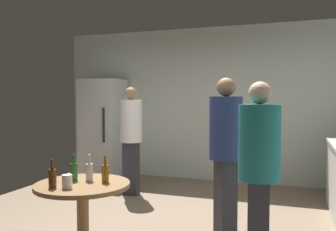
# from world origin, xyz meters

# --- Properties ---
(wall_back) EXTENTS (5.32, 0.06, 2.70)m
(wall_back) POSITION_xyz_m (0.00, 2.63, 1.35)
(wall_back) COLOR beige
(wall_back) RESTS_ON ground_plane
(refrigerator) EXTENTS (0.70, 0.68, 1.80)m
(refrigerator) POSITION_xyz_m (-1.79, 2.20, 0.90)
(refrigerator) COLOR silver
(refrigerator) RESTS_ON ground_plane
(foreground_table) EXTENTS (0.80, 0.80, 0.73)m
(foreground_table) POSITION_xyz_m (-0.15, -1.02, 0.63)
(foreground_table) COLOR olive
(foreground_table) RESTS_ON ground_plane
(beer_bottle_amber) EXTENTS (0.06, 0.06, 0.23)m
(beer_bottle_amber) POSITION_xyz_m (0.03, -0.94, 0.82)
(beer_bottle_amber) COLOR #8C5919
(beer_bottle_amber) RESTS_ON foreground_table
(beer_bottle_brown) EXTENTS (0.06, 0.06, 0.23)m
(beer_bottle_brown) POSITION_xyz_m (-0.28, -1.24, 0.82)
(beer_bottle_brown) COLOR #593314
(beer_bottle_brown) RESTS_ON foreground_table
(beer_bottle_green) EXTENTS (0.06, 0.06, 0.23)m
(beer_bottle_green) POSITION_xyz_m (-0.27, -0.96, 0.82)
(beer_bottle_green) COLOR #26662D
(beer_bottle_green) RESTS_ON foreground_table
(beer_bottle_clear) EXTENTS (0.06, 0.06, 0.23)m
(beer_bottle_clear) POSITION_xyz_m (-0.13, -0.93, 0.82)
(beer_bottle_clear) COLOR silver
(beer_bottle_clear) RESTS_ON foreground_table
(plastic_cup_white) EXTENTS (0.08, 0.08, 0.11)m
(plastic_cup_white) POSITION_xyz_m (-0.16, -1.22, 0.79)
(plastic_cup_white) COLOR white
(plastic_cup_white) RESTS_ON foreground_table
(person_in_navy_shirt) EXTENTS (0.48, 0.48, 1.66)m
(person_in_navy_shirt) POSITION_xyz_m (0.87, 0.07, 0.97)
(person_in_navy_shirt) COLOR #2D2D38
(person_in_navy_shirt) RESTS_ON ground_plane
(person_in_white_shirt) EXTENTS (0.37, 0.37, 1.62)m
(person_in_white_shirt) POSITION_xyz_m (-0.77, 1.26, 0.95)
(person_in_white_shirt) COLOR #2D2D38
(person_in_white_shirt) RESTS_ON ground_plane
(person_in_teal_shirt) EXTENTS (0.37, 0.37, 1.59)m
(person_in_teal_shirt) POSITION_xyz_m (1.27, -0.61, 0.93)
(person_in_teal_shirt) COLOR #2D2D38
(person_in_teal_shirt) RESTS_ON ground_plane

